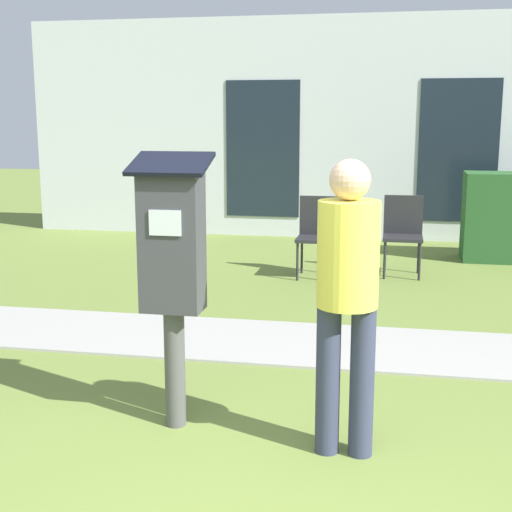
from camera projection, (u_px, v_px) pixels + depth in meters
The scene contains 6 objects.
sidewalk at pixel (320, 345), 5.64m from camera, with size 12.00×1.10×0.02m.
building_facade at pixel (359, 129), 10.35m from camera, with size 10.00×0.26×3.20m.
parking_meter at pixel (172, 256), 4.01m from camera, with size 0.44×0.31×1.59m.
person_standing at pixel (347, 286), 3.67m from camera, with size 0.32×0.32×1.58m.
outdoor_chair_left at pixel (318, 230), 8.01m from camera, with size 0.44×0.44×0.90m.
outdoor_chair_middle at pixel (403, 229), 8.08m from camera, with size 0.44×0.44×0.90m.
Camera 1 is at (0.52, -2.47, 1.79)m, focal length 50.00 mm.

